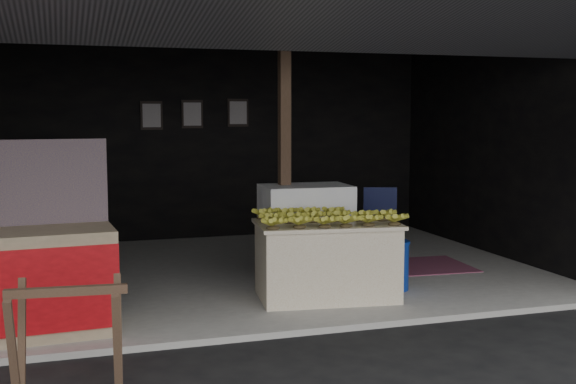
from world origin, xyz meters
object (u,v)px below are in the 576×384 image
object	(u,v)px
plastic_chair	(381,217)
water_barrel	(393,266)
white_crate	(306,233)
banana_table	(327,260)
sawhorse	(68,329)
neighbor_stall	(17,278)

from	to	relation	value
plastic_chair	water_barrel	bearing A→B (deg)	-91.71
white_crate	water_barrel	world-z (taller)	white_crate
banana_table	white_crate	xyz separation A→B (m)	(0.05, 0.80, 0.15)
banana_table	sawhorse	bearing A→B (deg)	-137.34
white_crate	neighbor_stall	size ratio (longest dim) A/B	0.65
white_crate	sawhorse	distance (m)	3.70
banana_table	water_barrel	size ratio (longest dim) A/B	3.05
white_crate	banana_table	bearing A→B (deg)	-91.82
sawhorse	plastic_chair	distance (m)	5.26
white_crate	sawhorse	bearing A→B (deg)	-132.87
white_crate	water_barrel	xyz separation A→B (m)	(0.75, -0.69, -0.29)
neighbor_stall	water_barrel	bearing A→B (deg)	4.14
neighbor_stall	water_barrel	distance (m)	3.79
neighbor_stall	sawhorse	world-z (taller)	neighbor_stall
banana_table	neighbor_stall	world-z (taller)	neighbor_stall
water_barrel	plastic_chair	bearing A→B (deg)	69.57
banana_table	plastic_chair	size ratio (longest dim) A/B	1.65
white_crate	sawhorse	xyz separation A→B (m)	(-2.61, -2.62, -0.10)
white_crate	neighbor_stall	xyz separation A→B (m)	(-3.00, -1.19, -0.04)
water_barrel	plastic_chair	world-z (taller)	plastic_chair
white_crate	plastic_chair	xyz separation A→B (m)	(1.33, 0.87, 0.00)
banana_table	neighbor_stall	bearing A→B (deg)	-165.34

